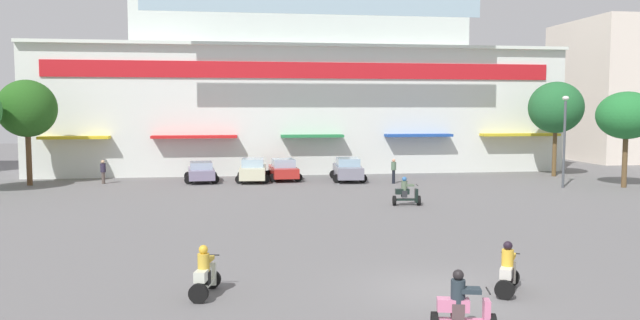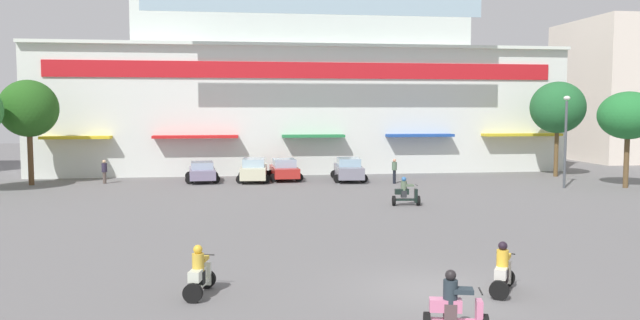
{
  "view_description": "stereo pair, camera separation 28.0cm",
  "coord_description": "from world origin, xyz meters",
  "px_view_note": "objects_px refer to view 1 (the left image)",
  "views": [
    {
      "loc": [
        -5.7,
        -16.2,
        5.08
      ],
      "look_at": [
        -0.63,
        18.99,
        2.07
      ],
      "focal_mm": 34.68,
      "sensor_mm": 36.0,
      "label": 1
    },
    {
      "loc": [
        -5.42,
        -16.23,
        5.08
      ],
      "look_at": [
        -0.63,
        18.99,
        2.07
      ],
      "focal_mm": 34.68,
      "sensor_mm": 36.0,
      "label": 2
    }
  ],
  "objects_px": {
    "plaza_tree_0": "(27,109)",
    "plaza_tree_1": "(556,108)",
    "parked_car_2": "(283,169)",
    "pedestrian_0": "(394,169)",
    "scooter_rider_1": "(462,308)",
    "scooter_rider_3": "(406,193)",
    "plaza_tree_3": "(627,116)",
    "pedestrian_1": "(103,170)",
    "parked_car_1": "(253,170)",
    "parked_car_3": "(348,169)",
    "parked_car_0": "(201,172)",
    "streetlamp_near": "(565,133)",
    "scooter_rider_0": "(205,275)",
    "scooter_rider_2": "(508,272)"
  },
  "relations": [
    {
      "from": "pedestrian_1",
      "to": "plaza_tree_3",
      "type": "bearing_deg",
      "value": -11.39
    },
    {
      "from": "parked_car_3",
      "to": "scooter_rider_3",
      "type": "bearing_deg",
      "value": -85.22
    },
    {
      "from": "scooter_rider_0",
      "to": "scooter_rider_3",
      "type": "distance_m",
      "value": 17.28
    },
    {
      "from": "plaza_tree_3",
      "to": "pedestrian_0",
      "type": "xyz_separation_m",
      "value": [
        -14.06,
        4.08,
        -3.62
      ]
    },
    {
      "from": "scooter_rider_1",
      "to": "pedestrian_0",
      "type": "xyz_separation_m",
      "value": [
        5.73,
        27.26,
        0.34
      ]
    },
    {
      "from": "plaza_tree_3",
      "to": "parked_car_3",
      "type": "relative_size",
      "value": 1.35
    },
    {
      "from": "parked_car_1",
      "to": "streetlamp_near",
      "type": "xyz_separation_m",
      "value": [
        19.43,
        -6.33,
        2.67
      ]
    },
    {
      "from": "parked_car_2",
      "to": "scooter_rider_1",
      "type": "distance_m",
      "value": 30.39
    },
    {
      "from": "plaza_tree_0",
      "to": "plaza_tree_3",
      "type": "distance_m",
      "value": 38.55
    },
    {
      "from": "plaza_tree_0",
      "to": "pedestrian_0",
      "type": "relative_size",
      "value": 4.12
    },
    {
      "from": "plaza_tree_3",
      "to": "parked_car_1",
      "type": "xyz_separation_m",
      "value": [
        -23.38,
        6.73,
        -3.79
      ]
    },
    {
      "from": "plaza_tree_1",
      "to": "scooter_rider_3",
      "type": "height_order",
      "value": "plaza_tree_1"
    },
    {
      "from": "parked_car_3",
      "to": "scooter_rider_3",
      "type": "xyz_separation_m",
      "value": [
        0.95,
        -11.31,
        -0.16
      ]
    },
    {
      "from": "plaza_tree_3",
      "to": "scooter_rider_3",
      "type": "height_order",
      "value": "plaza_tree_3"
    },
    {
      "from": "pedestrian_0",
      "to": "parked_car_1",
      "type": "bearing_deg",
      "value": 164.1
    },
    {
      "from": "scooter_rider_1",
      "to": "pedestrian_0",
      "type": "distance_m",
      "value": 27.86
    },
    {
      "from": "plaza_tree_1",
      "to": "plaza_tree_3",
      "type": "relative_size",
      "value": 1.15
    },
    {
      "from": "pedestrian_1",
      "to": "parked_car_2",
      "type": "bearing_deg",
      "value": 2.09
    },
    {
      "from": "plaza_tree_1",
      "to": "pedestrian_0",
      "type": "distance_m",
      "value": 13.86
    },
    {
      "from": "streetlamp_near",
      "to": "parked_car_0",
      "type": "bearing_deg",
      "value": 164.19
    },
    {
      "from": "scooter_rider_1",
      "to": "pedestrian_1",
      "type": "xyz_separation_m",
      "value": [
        -13.58,
        29.91,
        0.29
      ]
    },
    {
      "from": "parked_car_1",
      "to": "pedestrian_1",
      "type": "relative_size",
      "value": 2.81
    },
    {
      "from": "parked_car_0",
      "to": "scooter_rider_3",
      "type": "height_order",
      "value": "scooter_rider_3"
    },
    {
      "from": "plaza_tree_0",
      "to": "pedestrian_0",
      "type": "xyz_separation_m",
      "value": [
        23.92,
        -2.48,
        -4.05
      ]
    },
    {
      "from": "plaza_tree_1",
      "to": "pedestrian_1",
      "type": "bearing_deg",
      "value": 179.95
    },
    {
      "from": "plaza_tree_1",
      "to": "scooter_rider_1",
      "type": "relative_size",
      "value": 4.66
    },
    {
      "from": "parked_car_3",
      "to": "parked_car_0",
      "type": "bearing_deg",
      "value": 175.93
    },
    {
      "from": "parked_car_3",
      "to": "pedestrian_0",
      "type": "xyz_separation_m",
      "value": [
        2.74,
        -2.11,
        0.17
      ]
    },
    {
      "from": "parked_car_3",
      "to": "pedestrian_0",
      "type": "relative_size",
      "value": 2.71
    },
    {
      "from": "parked_car_2",
      "to": "plaza_tree_0",
      "type": "bearing_deg",
      "value": -177.93
    },
    {
      "from": "plaza_tree_0",
      "to": "streetlamp_near",
      "type": "height_order",
      "value": "plaza_tree_0"
    },
    {
      "from": "streetlamp_near",
      "to": "scooter_rider_1",
      "type": "bearing_deg",
      "value": -123.88
    },
    {
      "from": "parked_car_1",
      "to": "scooter_rider_0",
      "type": "bearing_deg",
      "value": -94.86
    },
    {
      "from": "plaza_tree_0",
      "to": "parked_car_0",
      "type": "distance_m",
      "value": 11.88
    },
    {
      "from": "parked_car_2",
      "to": "parked_car_3",
      "type": "xyz_separation_m",
      "value": [
        4.43,
        -0.98,
        0.05
      ]
    },
    {
      "from": "plaza_tree_1",
      "to": "scooter_rider_0",
      "type": "xyz_separation_m",
      "value": [
        -24.5,
        -26.09,
        -4.51
      ]
    },
    {
      "from": "parked_car_0",
      "to": "plaza_tree_0",
      "type": "bearing_deg",
      "value": -178.21
    },
    {
      "from": "parked_car_0",
      "to": "pedestrian_0",
      "type": "xyz_separation_m",
      "value": [
        12.85,
        -2.83,
        0.25
      ]
    },
    {
      "from": "parked_car_2",
      "to": "parked_car_0",
      "type": "bearing_deg",
      "value": -177.39
    },
    {
      "from": "pedestrian_1",
      "to": "parked_car_1",
      "type": "bearing_deg",
      "value": 0.05
    },
    {
      "from": "plaza_tree_0",
      "to": "scooter_rider_2",
      "type": "height_order",
      "value": "plaza_tree_0"
    },
    {
      "from": "scooter_rider_1",
      "to": "scooter_rider_3",
      "type": "relative_size",
      "value": 0.99
    },
    {
      "from": "pedestrian_1",
      "to": "parked_car_3",
      "type": "bearing_deg",
      "value": -1.85
    },
    {
      "from": "plaza_tree_1",
      "to": "pedestrian_0",
      "type": "height_order",
      "value": "plaza_tree_1"
    },
    {
      "from": "parked_car_0",
      "to": "parked_car_3",
      "type": "distance_m",
      "value": 10.14
    },
    {
      "from": "plaza_tree_0",
      "to": "parked_car_0",
      "type": "height_order",
      "value": "plaza_tree_0"
    },
    {
      "from": "parked_car_0",
      "to": "parked_car_1",
      "type": "xyz_separation_m",
      "value": [
        3.54,
        -0.17,
        0.09
      ]
    },
    {
      "from": "parked_car_2",
      "to": "pedestrian_0",
      "type": "height_order",
      "value": "pedestrian_0"
    },
    {
      "from": "plaza_tree_3",
      "to": "parked_car_2",
      "type": "bearing_deg",
      "value": 161.35
    },
    {
      "from": "plaza_tree_0",
      "to": "plaza_tree_1",
      "type": "height_order",
      "value": "plaza_tree_1"
    }
  ]
}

